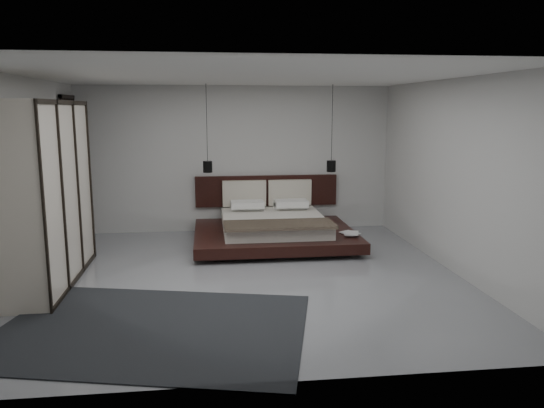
{
  "coord_description": "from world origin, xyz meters",
  "views": [
    {
      "loc": [
        -0.56,
        -7.26,
        2.38
      ],
      "look_at": [
        0.48,
        1.2,
        0.83
      ],
      "focal_mm": 35.0,
      "sensor_mm": 36.0,
      "label": 1
    }
  ],
  "objects": [
    {
      "name": "wall_back",
      "position": [
        0.0,
        3.0,
        1.4
      ],
      "size": [
        6.0,
        0.0,
        6.0
      ],
      "primitive_type": "plane",
      "rotation": [
        1.57,
        0.0,
        0.0
      ],
      "color": "beige",
      "rests_on": "floor"
    },
    {
      "name": "wall_front",
      "position": [
        0.0,
        -3.0,
        1.4
      ],
      "size": [
        6.0,
        0.0,
        6.0
      ],
      "primitive_type": "plane",
      "rotation": [
        -1.57,
        0.0,
        0.0
      ],
      "color": "beige",
      "rests_on": "floor"
    },
    {
      "name": "wall_left",
      "position": [
        -3.0,
        0.0,
        1.4
      ],
      "size": [
        0.0,
        6.0,
        6.0
      ],
      "primitive_type": "plane",
      "rotation": [
        1.57,
        0.0,
        1.57
      ],
      "color": "beige",
      "rests_on": "floor"
    },
    {
      "name": "wall_right",
      "position": [
        3.0,
        0.0,
        1.4
      ],
      "size": [
        0.0,
        6.0,
        6.0
      ],
      "primitive_type": "plane",
      "rotation": [
        1.57,
        0.0,
        -1.57
      ],
      "color": "beige",
      "rests_on": "floor"
    },
    {
      "name": "ceiling",
      "position": [
        0.0,
        0.0,
        2.8
      ],
      "size": [
        6.0,
        6.0,
        0.0
      ],
      "primitive_type": "plane",
      "rotation": [
        3.14,
        0.0,
        0.0
      ],
      "color": "white",
      "rests_on": "wall_back"
    },
    {
      "name": "lattice_screen",
      "position": [
        -2.95,
        2.45,
        1.3
      ],
      "size": [
        0.05,
        0.9,
        2.6
      ],
      "primitive_type": "cube",
      "color": "black",
      "rests_on": "floor"
    },
    {
      "name": "bed",
      "position": [
        0.59,
        1.91,
        0.29
      ],
      "size": [
        2.78,
        2.39,
        1.08
      ],
      "color": "black",
      "rests_on": "floor"
    },
    {
      "name": "book_lower",
      "position": [
        1.73,
        1.25,
        0.27
      ],
      "size": [
        0.35,
        0.39,
        0.03
      ],
      "primitive_type": "imported",
      "rotation": [
        0.0,
        0.0,
        0.51
      ],
      "color": "#99724C",
      "rests_on": "bed"
    },
    {
      "name": "pendant_left",
      "position": [
        -0.55,
        2.35,
        1.34
      ],
      "size": [
        0.17,
        0.17,
        1.57
      ],
      "color": "black",
      "rests_on": "ceiling"
    },
    {
      "name": "rug",
      "position": [
        -1.2,
        -1.7,
        0.01
      ],
      "size": [
        3.77,
        3.07,
        0.01
      ],
      "primitive_type": "cube",
      "rotation": [
        0.0,
        0.0,
        -0.23
      ],
      "color": "black",
      "rests_on": "floor"
    },
    {
      "name": "wardrobe",
      "position": [
        -2.7,
        0.11,
        1.24
      ],
      "size": [
        0.6,
        2.53,
        2.48
      ],
      "color": "beige",
      "rests_on": "floor"
    },
    {
      "name": "pendant_right",
      "position": [
        1.73,
        2.35,
        1.32
      ],
      "size": [
        0.17,
        0.17,
        1.59
      ],
      "color": "black",
      "rests_on": "ceiling"
    },
    {
      "name": "book_upper",
      "position": [
        1.71,
        1.22,
        0.3
      ],
      "size": [
        0.32,
        0.38,
        0.02
      ],
      "primitive_type": "imported",
      "rotation": [
        0.0,
        0.0,
        -0.28
      ],
      "color": "#99724C",
      "rests_on": "book_lower"
    },
    {
      "name": "floor",
      "position": [
        0.0,
        0.0,
        0.0
      ],
      "size": [
        6.0,
        6.0,
        0.0
      ],
      "primitive_type": "plane",
      "color": "gray",
      "rests_on": "ground"
    }
  ]
}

